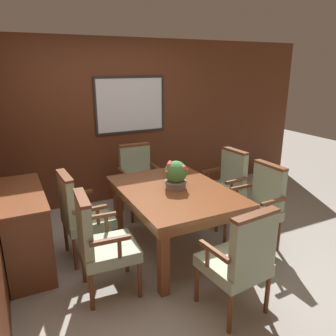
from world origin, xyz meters
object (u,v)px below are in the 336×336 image
Objects in this scene: chair_head_far at (138,177)px; chair_right_near at (259,203)px; dining_table at (174,197)px; potted_plant at (176,175)px; chair_left_near at (100,241)px; sideboard_cabinet at (25,228)px; chair_left_far at (81,212)px; chair_head_near at (240,258)px; chair_right_far at (226,183)px.

chair_right_near is at bearing -58.28° from chair_head_far.
potted_plant is (0.03, 0.02, 0.25)m from dining_table.
potted_plant reaches higher than chair_left_near.
chair_head_far is 1.19m from potted_plant.
sideboard_cabinet is (-1.56, 0.44, -0.49)m from potted_plant.
potted_plant is (0.97, 0.38, 0.37)m from chair_left_near.
chair_left_far and chair_left_near have the same top height.
sideboard_cabinet is (-2.45, 0.81, -0.13)m from chair_right_near.
sideboard_cabinet is (-1.55, -0.68, -0.13)m from chair_head_far.
sideboard_cabinet is (-0.56, 0.14, -0.13)m from chair_left_far.
chair_head_near is 3.16× the size of potted_plant.
chair_head_near and chair_right_near have the same top height.
chair_head_far and chair_head_near have the same top height.
dining_table is 1.16m from chair_head_near.
chair_right_far is at bearing -2.29° from sideboard_cabinet.
potted_plant is at bearing 34.52° from dining_table.
chair_left_near is 1.00× the size of chair_right_near.
chair_head_near is 1.21m from chair_right_near.
chair_head_near is 1.23m from potted_plant.
chair_head_far is 3.16× the size of potted_plant.
chair_left_far is 1.00× the size of chair_left_near.
dining_table is at bearing -94.80° from chair_head_near.
chair_right_far is 1.00× the size of chair_right_near.
dining_table is 0.99m from chair_right_near.
chair_right_near is 2.58m from sideboard_cabinet.
chair_head_near is at bearing -36.09° from chair_right_far.
potted_plant is 1.69m from sideboard_cabinet.
chair_right_near reaches higher than dining_table.
dining_table is 1.53× the size of chair_left_near.
chair_left_near is (-0.97, -1.51, 0.00)m from chair_head_far.
chair_left_near is at bearing 179.65° from chair_left_far.
chair_right_near is at bearing -85.93° from chair_left_near.
dining_table is 1.53× the size of chair_head_far.
dining_table is 1.61m from sideboard_cabinet.
chair_left_near is at bearing -54.78° from sideboard_cabinet.
potted_plant reaches higher than chair_head_far.
chair_right_far is 3.16× the size of potted_plant.
chair_right_near is 1.03m from potted_plant.
potted_plant is (-0.89, 0.37, 0.37)m from chair_right_near.
chair_left_near is (-0.94, -0.36, -0.12)m from dining_table.
potted_plant is (1.00, -0.30, 0.37)m from chair_left_far.
chair_head_near is (-0.01, -2.30, 0.00)m from chair_head_far.
chair_head_far and chair_left_near have the same top height.
dining_table is at bearing -112.63° from chair_right_near.
chair_left_far is 1.00× the size of chair_right_near.
chair_left_near reaches higher than dining_table.
chair_right_near is (0.90, -1.50, 0.00)m from chair_head_far.
chair_right_near is (1.89, -0.67, 0.00)m from chair_left_far.
chair_head_far is 1.00× the size of chair_left_far.
chair_head_far is 1.74m from chair_right_near.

